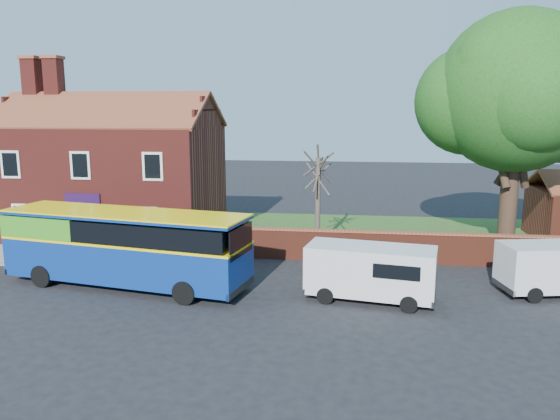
# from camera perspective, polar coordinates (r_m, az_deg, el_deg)

# --- Properties ---
(ground) EXTENTS (120.00, 120.00, 0.00)m
(ground) POSITION_cam_1_polar(r_m,az_deg,el_deg) (22.38, -12.16, -9.46)
(ground) COLOR black
(ground) RESTS_ON ground
(pavement) EXTENTS (18.00, 3.50, 0.12)m
(pavement) POSITION_cam_1_polar(r_m,az_deg,el_deg) (30.19, -21.11, -4.57)
(pavement) COLOR gray
(pavement) RESTS_ON ground
(kerb) EXTENTS (18.00, 0.15, 0.14)m
(kerb) POSITION_cam_1_polar(r_m,az_deg,el_deg) (28.73, -22.77, -5.43)
(kerb) COLOR slate
(kerb) RESTS_ON ground
(grass_strip) EXTENTS (26.00, 12.00, 0.04)m
(grass_strip) POSITION_cam_1_polar(r_m,az_deg,el_deg) (34.10, 16.96, -2.71)
(grass_strip) COLOR #426B28
(grass_strip) RESTS_ON ground
(shop_building) EXTENTS (12.30, 8.13, 10.50)m
(shop_building) POSITION_cam_1_polar(r_m,az_deg,el_deg) (34.63, -17.00, 3.20)
(shop_building) COLOR maroon
(shop_building) RESTS_ON ground
(boundary_wall) EXTENTS (22.00, 0.38, 1.60)m
(boundary_wall) POSITION_cam_1_polar(r_m,az_deg,el_deg) (28.18, 19.00, -3.91)
(boundary_wall) COLOR maroon
(boundary_wall) RESTS_ON ground
(bus) EXTENTS (11.06, 4.68, 3.27)m
(bus) POSITION_cam_1_polar(r_m,az_deg,el_deg) (24.45, -16.50, -3.40)
(bus) COLOR navy
(bus) RESTS_ON ground
(van_near) EXTENTS (5.30, 2.86, 2.21)m
(van_near) POSITION_cam_1_polar(r_m,az_deg,el_deg) (22.10, 9.48, -6.25)
(van_near) COLOR silver
(van_near) RESTS_ON ground
(large_tree) EXTENTS (10.19, 8.06, 12.43)m
(large_tree) POSITION_cam_1_polar(r_m,az_deg,el_deg) (30.48, 23.55, 10.77)
(large_tree) COLOR black
(large_tree) RESTS_ON ground
(bare_tree) EXTENTS (2.03, 2.42, 5.42)m
(bare_tree) POSITION_cam_1_polar(r_m,az_deg,el_deg) (29.77, 3.98, 1.27)
(bare_tree) COLOR #4C4238
(bare_tree) RESTS_ON ground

